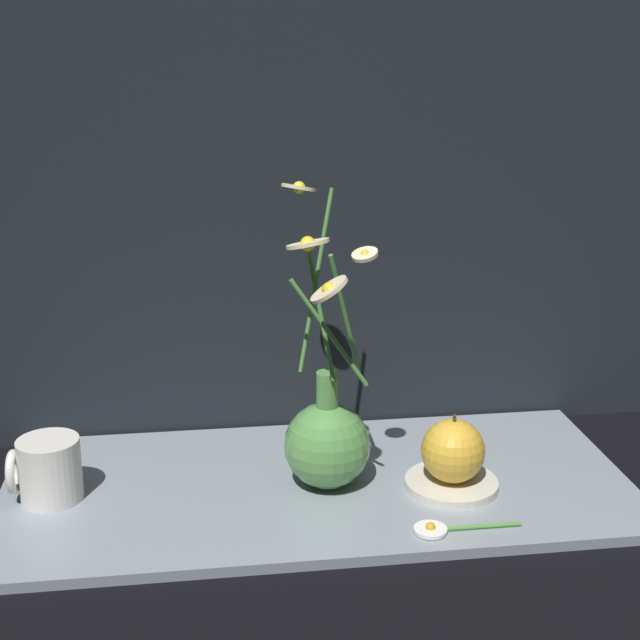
# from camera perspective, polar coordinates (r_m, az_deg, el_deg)

# --- Properties ---
(ground_plane) EXTENTS (6.00, 6.00, 0.00)m
(ground_plane) POSITION_cam_1_polar(r_m,az_deg,el_deg) (1.08, -0.16, -10.85)
(ground_plane) COLOR black
(shelf) EXTENTS (0.74, 0.34, 0.01)m
(shelf) POSITION_cam_1_polar(r_m,az_deg,el_deg) (1.08, -0.16, -10.57)
(shelf) COLOR gray
(shelf) RESTS_ON ground_plane
(backdrop_wall) EXTENTS (1.24, 0.02, 1.10)m
(backdrop_wall) POSITION_cam_1_polar(r_m,az_deg,el_deg) (1.14, -1.48, 19.28)
(backdrop_wall) COLOR black
(backdrop_wall) RESTS_ON ground_plane
(vase_with_flowers) EXTENTS (0.11, 0.17, 0.35)m
(vase_with_flowers) POSITION_cam_1_polar(r_m,az_deg,el_deg) (1.04, 0.44, -7.41)
(vase_with_flowers) COLOR #59994C
(vase_with_flowers) RESTS_ON shelf
(yellow_mug) EXTENTS (0.08, 0.07, 0.07)m
(yellow_mug) POSITION_cam_1_polar(r_m,az_deg,el_deg) (1.07, -17.00, -9.05)
(yellow_mug) COLOR silver
(yellow_mug) RESTS_ON shelf
(saucer_plate) EXTENTS (0.11, 0.11, 0.01)m
(saucer_plate) POSITION_cam_1_polar(r_m,az_deg,el_deg) (1.07, 8.41, -10.32)
(saucer_plate) COLOR silver
(saucer_plate) RESTS_ON shelf
(orange_fruit) EXTENTS (0.07, 0.07, 0.08)m
(orange_fruit) POSITION_cam_1_polar(r_m,az_deg,el_deg) (1.05, 8.51, -8.28)
(orange_fruit) COLOR gold
(orange_fruit) RESTS_ON saucer_plate
(loose_daisy) EXTENTS (0.12, 0.04, 0.01)m
(loose_daisy) POSITION_cam_1_polar(r_m,az_deg,el_deg) (0.98, 7.89, -13.09)
(loose_daisy) COLOR #4C8E3D
(loose_daisy) RESTS_ON shelf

